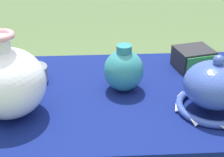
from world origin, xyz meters
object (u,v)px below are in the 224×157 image
Objects in this scene: vase_tall_bulbous at (8,82)px; vase_dome_bell at (214,89)px; jar_round_teal at (124,70)px; mosaic_tile_box at (193,59)px; pot_squat_slate at (33,74)px.

vase_tall_bulbous reaches higher than vase_dome_bell.
vase_dome_bell is 0.29m from jar_round_teal.
vase_dome_bell is at bearing -106.84° from mosaic_tile_box.
vase_tall_bulbous is 0.36m from jar_round_teal.
vase_tall_bulbous reaches higher than pot_squat_slate.
mosaic_tile_box is (0.61, 0.27, -0.07)m from vase_tall_bulbous.
pot_squat_slate is at bearing 173.52° from mosaic_tile_box.
jar_round_teal is at bearing 151.09° from vase_dome_bell.
vase_dome_bell is 1.50× the size of mosaic_tile_box.
mosaic_tile_box is 0.96× the size of jar_round_teal.
vase_tall_bulbous is at bearing 178.69° from vase_dome_bell.
mosaic_tile_box is at bearing 27.67° from jar_round_teal.
pot_squat_slate is (-0.56, 0.21, -0.04)m from vase_dome_bell.
vase_dome_bell is at bearing -28.91° from jar_round_teal.
jar_round_teal is at bearing -165.40° from mosaic_tile_box.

